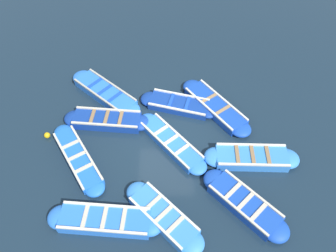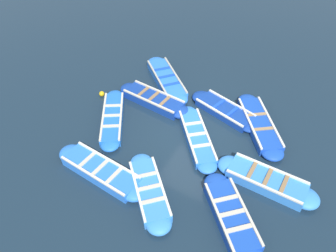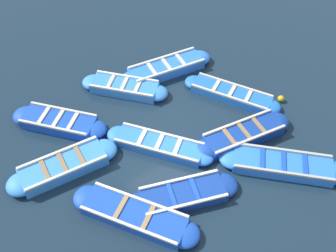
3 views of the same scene
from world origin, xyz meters
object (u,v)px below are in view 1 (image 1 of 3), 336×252
at_px(boat_broadside, 171,142).
at_px(boat_far_corner, 252,158).
at_px(boat_alongside, 105,93).
at_px(boat_centre, 164,216).
at_px(boat_outer_left, 105,220).
at_px(boat_bow_out, 244,204).
at_px(buoy_orange_near, 47,135).
at_px(boat_end_of_row, 78,158).
at_px(boat_inner_gap, 215,107).
at_px(boat_drifting, 179,105).
at_px(boat_mid_row, 107,120).

bearing_deg(boat_broadside, boat_far_corner, -104.98).
bearing_deg(boat_alongside, boat_centre, -156.20).
bearing_deg(boat_outer_left, boat_bow_out, -83.58).
xyz_separation_m(boat_alongside, buoy_orange_near, (-2.31, 2.08, -0.05)).
height_order(boat_bow_out, boat_alongside, boat_bow_out).
bearing_deg(boat_end_of_row, boat_inner_gap, -64.98).
relative_size(boat_outer_left, boat_alongside, 1.09).
distance_m(boat_outer_left, buoy_orange_near, 4.55).
height_order(boat_broadside, boat_centre, boat_centre).
bearing_deg(boat_centre, boat_outer_left, 93.60).
height_order(boat_far_corner, buoy_orange_near, boat_far_corner).
distance_m(boat_broadside, boat_inner_gap, 2.68).
relative_size(boat_inner_gap, boat_end_of_row, 1.04).
xyz_separation_m(boat_bow_out, boat_alongside, (5.42, 5.33, -0.02)).
bearing_deg(boat_far_corner, boat_inner_gap, 22.17).
xyz_separation_m(boat_drifting, boat_end_of_row, (-2.71, 3.93, -0.00)).
height_order(boat_far_corner, boat_broadside, boat_far_corner).
distance_m(boat_alongside, buoy_orange_near, 3.11).
bearing_deg(boat_alongside, boat_bow_out, -135.48).
height_order(boat_broadside, boat_drifting, boat_drifting).
relative_size(boat_far_corner, boat_drifting, 1.02).
bearing_deg(boat_far_corner, boat_drifting, 43.09).
distance_m(boat_bow_out, buoy_orange_near, 8.04).
relative_size(boat_inner_gap, boat_mid_row, 1.01).
relative_size(boat_bow_out, boat_far_corner, 0.86).
distance_m(boat_broadside, boat_mid_row, 2.86).
bearing_deg(boat_broadside, boat_end_of_row, 101.17).
bearing_deg(boat_far_corner, boat_alongside, 58.93).
xyz_separation_m(boat_far_corner, buoy_orange_near, (1.24, 7.98, -0.08)).
distance_m(boat_bow_out, boat_inner_gap, 4.56).
bearing_deg(boat_mid_row, boat_far_corner, -108.91).
xyz_separation_m(boat_outer_left, boat_alongside, (5.95, 0.64, -0.02)).
xyz_separation_m(boat_outer_left, buoy_orange_near, (3.64, 2.72, -0.08)).
height_order(boat_bow_out, boat_drifting, boat_bow_out).
xyz_separation_m(boat_broadside, buoy_orange_near, (0.44, 4.96, -0.03)).
distance_m(boat_bow_out, boat_end_of_row, 6.31).
bearing_deg(boat_alongside, boat_far_corner, -121.07).
bearing_deg(boat_outer_left, boat_inner_gap, -39.53).
relative_size(boat_drifting, buoy_orange_near, 14.71).
xyz_separation_m(boat_centre, boat_mid_row, (4.21, 2.31, 0.01)).
height_order(boat_inner_gap, boat_mid_row, boat_mid_row).
height_order(boat_alongside, boat_centre, boat_centre).
distance_m(boat_inner_gap, boat_mid_row, 4.62).
bearing_deg(boat_alongside, boat_outer_left, -173.83).
height_order(boat_bow_out, boat_inner_gap, boat_bow_out).
height_order(boat_far_corner, boat_mid_row, boat_far_corner).
bearing_deg(boat_mid_row, buoy_orange_near, 106.41).
distance_m(boat_bow_out, boat_alongside, 7.61).
xyz_separation_m(boat_bow_out, boat_inner_gap, (4.53, 0.51, -0.03)).
bearing_deg(boat_drifting, boat_alongside, 77.28).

